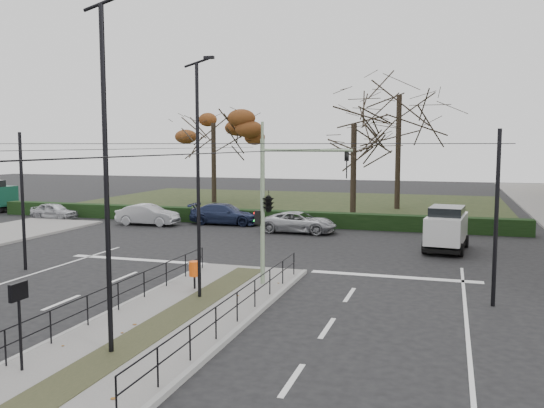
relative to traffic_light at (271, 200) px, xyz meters
The scene contains 19 objects.
ground 4.32m from the traffic_light, 126.59° to the right, with size 140.00×140.00×0.00m, color black.
median_island 5.95m from the traffic_light, 109.07° to the right, with size 4.40×15.00×0.14m, color slate.
park 30.96m from the traffic_light, 104.33° to the left, with size 38.00×26.00×0.10m, color #242F17.
hedge 18.33m from the traffic_light, 114.89° to the left, with size 38.00×1.00×1.00m, color black.
median_railing 5.58m from the traffic_light, 108.70° to the right, with size 4.14×13.24×0.92m.
catenary 1.71m from the traffic_light, 160.90° to the right, with size 20.00×34.00×6.00m.
traffic_light is the anchor object (origin of this frame).
litter_bin 3.83m from the traffic_light, 148.83° to the right, with size 0.40×0.40×1.02m.
info_panel 10.43m from the traffic_light, 107.62° to the right, with size 0.12×0.55×2.12m.
streetlamp_median_near 8.45m from the traffic_light, 102.07° to the right, with size 0.75×0.15×8.95m.
streetlamp_median_far 3.27m from the traffic_light, 125.12° to the right, with size 0.69×0.14×8.27m.
parked_car_first 25.79m from the traffic_light, 145.52° to the left, with size 1.43×3.57×1.22m, color #A4A6AB.
parked_car_second 19.30m from the traffic_light, 133.27° to the left, with size 1.49×4.27×1.41m, color #A4A6AB.
parked_car_third 18.02m from the traffic_light, 117.45° to the left, with size 1.99×4.90×1.42m, color #1E2746.
parked_car_fourth 14.17m from the traffic_light, 100.01° to the left, with size 2.15×4.66×1.30m, color #A4A6AB.
white_van 12.08m from the traffic_light, 57.60° to the left, with size 2.32×4.40×2.30m.
rust_tree 32.33m from the traffic_light, 116.80° to the left, with size 8.59×8.59×9.62m.
bare_tree_center 28.86m from the traffic_light, 85.39° to the left, with size 8.92×8.92×12.50m.
bare_tree_near 22.24m from the traffic_light, 91.10° to the left, with size 6.35×6.35×9.14m.
Camera 1 is at (8.07, -18.47, 5.48)m, focal length 38.00 mm.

